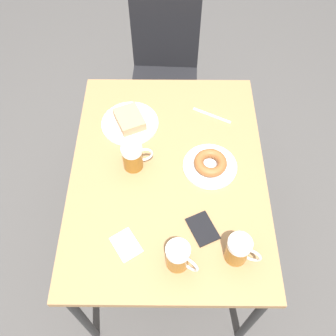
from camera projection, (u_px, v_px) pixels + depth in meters
ground_plane at (168, 243)px, 2.21m from camera, size 8.00×8.00×0.00m
table at (168, 179)px, 1.62m from camera, size 0.81×1.09×0.78m
chair at (165, 60)px, 2.25m from camera, size 0.42×0.42×0.97m
plate_with_cake at (130, 121)px, 1.69m from camera, size 0.26×0.26×0.05m
plate_with_donut at (210, 164)px, 1.56m from camera, size 0.23×0.23×0.05m
beer_mug_left at (178, 257)px, 1.29m from camera, size 0.12×0.10×0.12m
beer_mug_center at (239, 250)px, 1.30m from camera, size 0.12×0.08×0.12m
beer_mug_right at (133, 157)px, 1.53m from camera, size 0.13×0.08×0.12m
napkin_folded at (126, 245)px, 1.38m from camera, size 0.13×0.14×0.00m
fork at (212, 115)px, 1.73m from camera, size 0.17×0.10×0.00m
passport_near_edge at (203, 229)px, 1.41m from camera, size 0.13×0.15×0.01m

